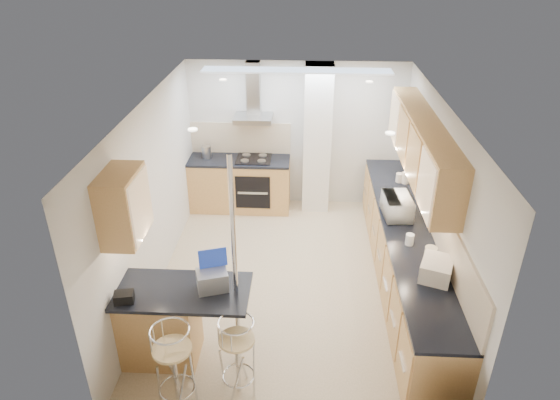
# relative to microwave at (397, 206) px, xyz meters

# --- Properties ---
(ground) EXTENTS (4.80, 4.80, 0.00)m
(ground) POSITION_rel_microwave_xyz_m (-1.40, -0.30, -1.06)
(ground) COLOR tan
(ground) RESTS_ON ground
(room_shell) EXTENTS (3.64, 4.84, 2.51)m
(room_shell) POSITION_rel_microwave_xyz_m (-1.07, 0.08, 0.48)
(room_shell) COLOR silver
(room_shell) RESTS_ON ground
(right_counter) EXTENTS (0.63, 4.40, 0.92)m
(right_counter) POSITION_rel_microwave_xyz_m (0.10, -0.30, -0.60)
(right_counter) COLOR tan
(right_counter) RESTS_ON ground
(back_counter) EXTENTS (1.70, 0.63, 0.92)m
(back_counter) POSITION_rel_microwave_xyz_m (-2.35, 1.80, -0.60)
(back_counter) COLOR tan
(back_counter) RESTS_ON ground
(peninsula) EXTENTS (1.47, 0.72, 0.94)m
(peninsula) POSITION_rel_microwave_xyz_m (-2.52, -1.75, -0.59)
(peninsula) COLOR tan
(peninsula) RESTS_ON ground
(microwave) EXTENTS (0.39, 0.54, 0.29)m
(microwave) POSITION_rel_microwave_xyz_m (0.00, 0.00, 0.00)
(microwave) COLOR white
(microwave) RESTS_ON right_counter
(laptop) EXTENTS (0.37, 0.32, 0.22)m
(laptop) POSITION_rel_microwave_xyz_m (-2.18, -1.70, -0.02)
(laptop) COLOR #94989C
(laptop) RESTS_ON peninsula
(bag) EXTENTS (0.22, 0.18, 0.11)m
(bag) POSITION_rel_microwave_xyz_m (-3.04, -1.96, -0.07)
(bag) COLOR black
(bag) RESTS_ON peninsula
(bar_stool_near) EXTENTS (0.50, 0.50, 1.00)m
(bar_stool_near) POSITION_rel_microwave_xyz_m (-2.47, -2.40, -0.57)
(bar_stool_near) COLOR tan
(bar_stool_near) RESTS_ON ground
(bar_stool_end) EXTENTS (0.54, 0.54, 0.94)m
(bar_stool_end) POSITION_rel_microwave_xyz_m (-1.87, -2.20, -0.59)
(bar_stool_end) COLOR tan
(bar_stool_end) RESTS_ON ground
(jar_a) EXTENTS (0.16, 0.16, 0.17)m
(jar_a) POSITION_rel_microwave_xyz_m (0.28, 1.03, -0.06)
(jar_a) COLOR white
(jar_a) RESTS_ON right_counter
(jar_b) EXTENTS (0.12, 0.12, 0.14)m
(jar_b) POSITION_rel_microwave_xyz_m (0.20, 1.06, -0.08)
(jar_b) COLOR white
(jar_b) RESTS_ON right_counter
(jar_c) EXTENTS (0.15, 0.15, 0.21)m
(jar_c) POSITION_rel_microwave_xyz_m (0.21, -1.09, -0.04)
(jar_c) COLOR beige
(jar_c) RESTS_ON right_counter
(jar_d) EXTENTS (0.10, 0.10, 0.14)m
(jar_d) POSITION_rel_microwave_xyz_m (0.05, -0.70, -0.07)
(jar_d) COLOR white
(jar_d) RESTS_ON right_counter
(bread_bin) EXTENTS (0.44, 0.49, 0.21)m
(bread_bin) POSITION_rel_microwave_xyz_m (0.22, -1.35, -0.04)
(bread_bin) COLOR white
(bread_bin) RESTS_ON right_counter
(kettle) EXTENTS (0.16, 0.16, 0.21)m
(kettle) POSITION_rel_microwave_xyz_m (-2.90, 1.83, -0.04)
(kettle) COLOR #A6A9AA
(kettle) RESTS_ON back_counter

